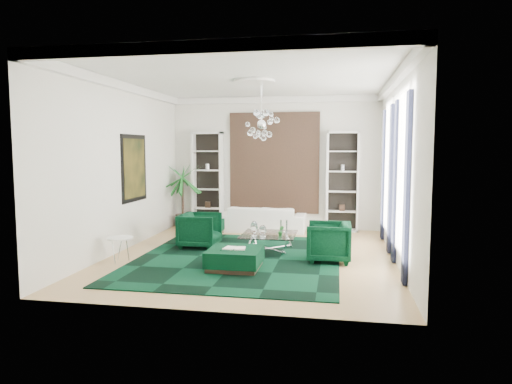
% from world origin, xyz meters
% --- Properties ---
extents(floor, '(6.00, 7.00, 0.02)m').
position_xyz_m(floor, '(0.00, 0.00, -0.01)').
color(floor, tan).
rests_on(floor, ground).
extents(ceiling, '(6.00, 7.00, 0.02)m').
position_xyz_m(ceiling, '(0.00, 0.00, 3.81)').
color(ceiling, white).
rests_on(ceiling, ground).
extents(wall_back, '(6.00, 0.02, 3.80)m').
position_xyz_m(wall_back, '(0.00, 3.51, 1.90)').
color(wall_back, silver).
rests_on(wall_back, ground).
extents(wall_front, '(6.00, 0.02, 3.80)m').
position_xyz_m(wall_front, '(0.00, -3.51, 1.90)').
color(wall_front, silver).
rests_on(wall_front, ground).
extents(wall_left, '(0.02, 7.00, 3.80)m').
position_xyz_m(wall_left, '(-3.01, 0.00, 1.90)').
color(wall_left, silver).
rests_on(wall_left, ground).
extents(wall_right, '(0.02, 7.00, 3.80)m').
position_xyz_m(wall_right, '(3.01, 0.00, 1.90)').
color(wall_right, silver).
rests_on(wall_right, ground).
extents(crown_molding, '(6.00, 7.00, 0.18)m').
position_xyz_m(crown_molding, '(0.00, 0.00, 3.70)').
color(crown_molding, white).
rests_on(crown_molding, ceiling).
extents(ceiling_medallion, '(0.90, 0.90, 0.05)m').
position_xyz_m(ceiling_medallion, '(0.00, 0.30, 3.77)').
color(ceiling_medallion, white).
rests_on(ceiling_medallion, ceiling).
extents(tapestry, '(2.50, 0.06, 2.80)m').
position_xyz_m(tapestry, '(0.00, 3.46, 1.90)').
color(tapestry, black).
rests_on(tapestry, wall_back).
extents(shelving_left, '(0.90, 0.38, 2.80)m').
position_xyz_m(shelving_left, '(-1.95, 3.31, 1.40)').
color(shelving_left, white).
rests_on(shelving_left, floor).
extents(shelving_right, '(0.90, 0.38, 2.80)m').
position_xyz_m(shelving_right, '(1.95, 3.31, 1.40)').
color(shelving_right, white).
rests_on(shelving_right, floor).
extents(painting, '(0.04, 1.30, 1.60)m').
position_xyz_m(painting, '(-2.97, 0.60, 1.85)').
color(painting, black).
rests_on(painting, wall_left).
extents(window_near, '(0.03, 1.10, 2.90)m').
position_xyz_m(window_near, '(2.99, -0.90, 1.90)').
color(window_near, white).
rests_on(window_near, wall_right).
extents(curtain_near_a, '(0.07, 0.30, 3.25)m').
position_xyz_m(curtain_near_a, '(2.96, -1.68, 1.65)').
color(curtain_near_a, black).
rests_on(curtain_near_a, floor).
extents(curtain_near_b, '(0.07, 0.30, 3.25)m').
position_xyz_m(curtain_near_b, '(2.96, -0.12, 1.65)').
color(curtain_near_b, black).
rests_on(curtain_near_b, floor).
extents(window_far, '(0.03, 1.10, 2.90)m').
position_xyz_m(window_far, '(2.99, 1.50, 1.90)').
color(window_far, white).
rests_on(window_far, wall_right).
extents(curtain_far_a, '(0.07, 0.30, 3.25)m').
position_xyz_m(curtain_far_a, '(2.96, 0.72, 1.65)').
color(curtain_far_a, black).
rests_on(curtain_far_a, floor).
extents(curtain_far_b, '(0.07, 0.30, 3.25)m').
position_xyz_m(curtain_far_b, '(2.96, 2.28, 1.65)').
color(curtain_far_b, black).
rests_on(curtain_far_b, floor).
extents(rug, '(4.20, 5.00, 0.02)m').
position_xyz_m(rug, '(-0.23, -0.35, 0.01)').
color(rug, black).
rests_on(rug, floor).
extents(sofa, '(2.39, 0.94, 0.70)m').
position_xyz_m(sofa, '(-0.24, 2.91, 0.35)').
color(sofa, white).
rests_on(sofa, floor).
extents(armchair_left, '(0.89, 0.87, 0.81)m').
position_xyz_m(armchair_left, '(-1.35, 0.55, 0.41)').
color(armchair_left, black).
rests_on(armchair_left, floor).
extents(armchair_right, '(0.89, 0.87, 0.81)m').
position_xyz_m(armchair_right, '(1.65, -0.25, 0.41)').
color(armchair_right, black).
rests_on(armchair_right, floor).
extents(coffee_table, '(1.20, 1.20, 0.41)m').
position_xyz_m(coffee_table, '(0.31, 0.36, 0.21)').
color(coffee_table, white).
rests_on(coffee_table, floor).
extents(ottoman_side, '(0.90, 0.90, 0.40)m').
position_xyz_m(ottoman_side, '(-1.68, 2.09, 0.20)').
color(ottoman_side, black).
rests_on(ottoman_side, floor).
extents(ottoman_front, '(1.00, 1.00, 0.40)m').
position_xyz_m(ottoman_front, '(-0.12, -1.19, 0.20)').
color(ottoman_front, black).
rests_on(ottoman_front, floor).
extents(book, '(0.42, 0.28, 0.03)m').
position_xyz_m(book, '(-0.12, -1.19, 0.42)').
color(book, white).
rests_on(book, ottoman_front).
extents(side_table, '(0.52, 0.52, 0.50)m').
position_xyz_m(side_table, '(-2.55, -1.07, 0.25)').
color(side_table, white).
rests_on(side_table, floor).
extents(palm, '(1.50, 1.50, 2.40)m').
position_xyz_m(palm, '(-2.63, 3.02, 1.20)').
color(palm, '#1C6925').
rests_on(palm, floor).
extents(chandelier, '(0.80, 0.80, 0.72)m').
position_xyz_m(chandelier, '(0.12, 0.51, 2.85)').
color(chandelier, white).
rests_on(chandelier, ceiling).
extents(table_plant, '(0.13, 0.11, 0.24)m').
position_xyz_m(table_plant, '(0.61, 0.11, 0.53)').
color(table_plant, '#1C6925').
rests_on(table_plant, coffee_table).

